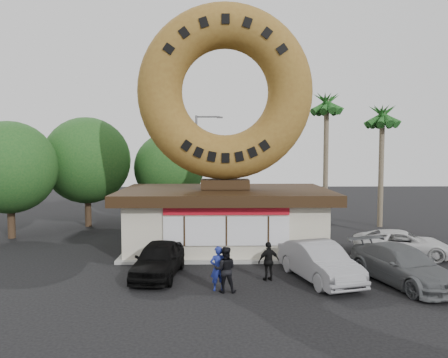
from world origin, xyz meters
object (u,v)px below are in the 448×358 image
object	(u,v)px
person_left	(218,268)
person_center	(225,269)
donut_shop	(225,217)
car_silver	(319,262)
giant_donut	(225,92)
car_black	(158,259)
car_grey	(402,265)
street_lamp	(198,161)
car_white	(402,244)
person_right	(269,261)

from	to	relation	value
person_left	person_center	size ratio (longest dim) A/B	0.99
donut_shop	car_silver	size ratio (longest dim) A/B	2.35
giant_donut	car_black	size ratio (longest dim) A/B	2.15
car_black	car_grey	bearing A→B (deg)	-1.02
giant_donut	street_lamp	distance (m)	10.93
street_lamp	car_white	size ratio (longest dim) A/B	1.67
donut_shop	street_lamp	world-z (taller)	street_lamp
person_right	car_black	world-z (taller)	person_right
street_lamp	car_white	bearing A→B (deg)	-48.13
person_center	car_grey	world-z (taller)	person_center
donut_shop	car_white	size ratio (longest dim) A/B	2.34
person_left	car_black	size ratio (longest dim) A/B	0.40
person_center	car_silver	bearing A→B (deg)	-158.35
person_right	car_white	xyz separation A→B (m)	(7.24, 3.83, -0.14)
donut_shop	person_right	world-z (taller)	donut_shop
donut_shop	giant_donut	size ratio (longest dim) A/B	1.19
person_left	car_white	distance (m)	10.63
person_left	car_silver	distance (m)	4.38
giant_donut	car_grey	bearing A→B (deg)	-42.03
donut_shop	car_grey	world-z (taller)	donut_shop
giant_donut	person_center	world-z (taller)	giant_donut
person_center	car_white	size ratio (longest dim) A/B	0.37
car_white	giant_donut	bearing A→B (deg)	93.02
donut_shop	giant_donut	world-z (taller)	giant_donut
person_left	person_center	bearing A→B (deg)	130.71
car_silver	car_white	xyz separation A→B (m)	(5.14, 3.83, -0.12)
car_silver	car_white	world-z (taller)	car_silver
giant_donut	street_lamp	bearing A→B (deg)	100.51
car_grey	car_white	distance (m)	4.72
street_lamp	person_center	bearing A→B (deg)	-84.35
street_lamp	car_silver	world-z (taller)	street_lamp
person_left	person_right	bearing A→B (deg)	-163.84
car_grey	person_left	bearing A→B (deg)	168.22
person_center	car_grey	size ratio (longest dim) A/B	0.34
donut_shop	person_center	distance (m)	7.32
person_right	car_black	bearing A→B (deg)	-29.43
car_grey	car_silver	bearing A→B (deg)	154.00
person_left	car_black	xyz separation A→B (m)	(-2.54, 1.92, -0.12)
giant_donut	person_left	xyz separation A→B (m)	(-0.42, -7.09, -7.62)
person_center	giant_donut	bearing A→B (deg)	-89.29
donut_shop	person_right	distance (m)	6.16
person_right	giant_donut	bearing A→B (deg)	-94.96
giant_donut	car_grey	size ratio (longest dim) A/B	1.81
donut_shop	person_center	size ratio (longest dim) A/B	6.39
giant_donut	car_grey	world-z (taller)	giant_donut
person_right	car_white	size ratio (longest dim) A/B	0.34
person_right	car_black	size ratio (longest dim) A/B	0.37
person_center	person_right	size ratio (longest dim) A/B	1.08
car_silver	car_black	bearing A→B (deg)	158.12
giant_donut	car_silver	size ratio (longest dim) A/B	1.97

